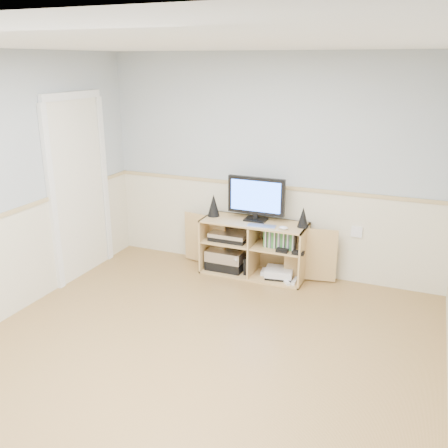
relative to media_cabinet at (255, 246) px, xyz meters
The scene contains 11 objects.
room 2.12m from the media_cabinet, 88.32° to the right, with size 4.04×4.54×2.54m.
media_cabinet is the anchor object (origin of this frame).
monitor 0.59m from the media_cabinet, 90.00° to the right, with size 0.67×0.18×0.51m.
speaker_left 0.69m from the media_cabinet, behind, with size 0.14×0.14×0.26m, color black.
speaker_right 0.71m from the media_cabinet, ahead, with size 0.12×0.12×0.23m, color black.
keyboard 0.40m from the media_cabinet, 55.47° to the right, with size 0.31×0.12×0.01m, color silver.
mouse 0.55m from the media_cabinet, 26.76° to the right, with size 0.10×0.06×0.04m, color white.
av_components 0.35m from the media_cabinet, behind, with size 0.52×0.33×0.47m.
game_consoles 0.41m from the media_cabinet, 12.15° to the right, with size 0.46×0.30×0.11m.
game_cases 0.36m from the media_cabinet, 12.96° to the right, with size 0.36×0.14×0.19m, color #3F8C3F.
wall_outlet 1.16m from the media_cabinet, ahead, with size 0.12×0.03×0.12m, color white.
Camera 1 is at (1.65, -3.13, 2.40)m, focal length 40.00 mm.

